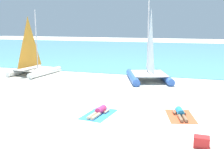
% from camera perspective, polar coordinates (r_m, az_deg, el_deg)
% --- Properties ---
extents(ground_plane, '(120.00, 120.00, 0.00)m').
position_cam_1_polar(ground_plane, '(20.02, 4.19, -1.09)').
color(ground_plane, silver).
extents(ocean_water, '(120.00, 40.00, 0.05)m').
position_cam_1_polar(ocean_water, '(41.27, 11.53, 4.65)').
color(ocean_water, '#5BB2C1').
rests_on(ocean_water, ground).
extents(sailboat_blue, '(4.08, 4.98, 5.60)m').
position_cam_1_polar(sailboat_blue, '(19.71, 7.58, 1.14)').
color(sailboat_blue, blue).
rests_on(sailboat_blue, ground).
extents(sailboat_white, '(2.79, 4.07, 5.06)m').
position_cam_1_polar(sailboat_white, '(22.87, -15.84, 1.90)').
color(sailboat_white, white).
rests_on(sailboat_white, ground).
extents(towel_left, '(1.27, 2.00, 0.01)m').
position_cam_1_polar(towel_left, '(12.43, -2.74, -8.18)').
color(towel_left, '#338CD8').
rests_on(towel_left, ground).
extents(sunbather_left, '(0.58, 1.57, 0.30)m').
position_cam_1_polar(sunbather_left, '(12.45, -2.61, -7.55)').
color(sunbather_left, '#D83372').
rests_on(sunbather_left, towel_left).
extents(towel_right, '(1.56, 2.12, 0.01)m').
position_cam_1_polar(towel_right, '(12.52, 13.90, -8.35)').
color(towel_right, '#EA5933').
rests_on(towel_right, ground).
extents(sunbather_right, '(0.78, 1.55, 0.30)m').
position_cam_1_polar(sunbather_right, '(12.54, 13.87, -7.71)').
color(sunbather_right, '#268CCC').
rests_on(sunbather_right, towel_right).
extents(cooler_box, '(0.50, 0.36, 0.36)m').
position_cam_1_polar(cooler_box, '(9.70, 17.94, -13.05)').
color(cooler_box, red).
rests_on(cooler_box, ground).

